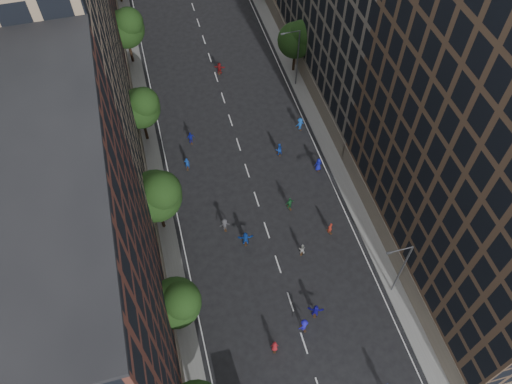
# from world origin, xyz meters

# --- Properties ---
(ground) EXTENTS (240.00, 240.00, 0.00)m
(ground) POSITION_xyz_m (0.00, 40.00, 0.00)
(ground) COLOR black
(ground) RESTS_ON ground
(sidewalk_left) EXTENTS (4.00, 105.00, 0.15)m
(sidewalk_left) POSITION_xyz_m (-12.00, 47.50, 0.07)
(sidewalk_left) COLOR slate
(sidewalk_left) RESTS_ON ground
(sidewalk_right) EXTENTS (4.00, 105.00, 0.15)m
(sidewalk_right) POSITION_xyz_m (12.00, 47.50, 0.07)
(sidewalk_right) COLOR slate
(sidewalk_right) RESTS_ON ground
(bldg_left_a) EXTENTS (14.00, 22.00, 30.00)m
(bldg_left_a) POSITION_xyz_m (-19.00, 11.00, 15.00)
(bldg_left_a) COLOR #542920
(bldg_left_a) RESTS_ON ground
(bldg_left_b) EXTENTS (14.00, 26.00, 34.00)m
(bldg_left_b) POSITION_xyz_m (-19.00, 35.00, 17.00)
(bldg_left_b) COLOR #90795E
(bldg_left_b) RESTS_ON ground
(tree_left_1) EXTENTS (4.80, 4.80, 8.21)m
(tree_left_1) POSITION_xyz_m (-11.02, 13.86, 5.55)
(tree_left_1) COLOR black
(tree_left_1) RESTS_ON ground
(tree_left_2) EXTENTS (5.60, 5.60, 9.45)m
(tree_left_2) POSITION_xyz_m (-10.99, 25.83, 6.36)
(tree_left_2) COLOR black
(tree_left_2) RESTS_ON ground
(tree_left_3) EXTENTS (5.00, 5.00, 8.58)m
(tree_left_3) POSITION_xyz_m (-11.02, 39.85, 5.82)
(tree_left_3) COLOR black
(tree_left_3) RESTS_ON ground
(tree_left_4) EXTENTS (5.40, 5.40, 9.08)m
(tree_left_4) POSITION_xyz_m (-11.00, 55.84, 6.10)
(tree_left_4) COLOR black
(tree_left_4) RESTS_ON ground
(tree_right_a) EXTENTS (5.00, 5.00, 8.39)m
(tree_right_a) POSITION_xyz_m (11.38, 47.85, 5.63)
(tree_right_a) COLOR black
(tree_right_a) RESTS_ON ground
(streetlamp_near) EXTENTS (2.64, 0.22, 9.06)m
(streetlamp_near) POSITION_xyz_m (10.37, 12.00, 5.17)
(streetlamp_near) COLOR #595B60
(streetlamp_near) RESTS_ON ground
(streetlamp_far) EXTENTS (2.64, 0.22, 9.06)m
(streetlamp_far) POSITION_xyz_m (10.37, 45.00, 5.17)
(streetlamp_far) COLOR #595B60
(streetlamp_far) RESTS_ON ground
(skater_3) EXTENTS (1.33, 1.02, 1.82)m
(skater_3) POSITION_xyz_m (0.36, 10.39, 0.91)
(skater_3) COLOR #1D16B9
(skater_3) RESTS_ON ground
(skater_5) EXTENTS (1.74, 1.09, 1.79)m
(skater_5) POSITION_xyz_m (1.98, 11.55, 0.89)
(skater_5) COLOR #1A13A0
(skater_5) RESTS_ON ground
(skater_6) EXTENTS (0.88, 0.68, 1.60)m
(skater_6) POSITION_xyz_m (-2.99, 9.17, 0.80)
(skater_6) COLOR maroon
(skater_6) RESTS_ON ground
(skater_7) EXTENTS (0.71, 0.58, 1.67)m
(skater_7) POSITION_xyz_m (6.77, 20.43, 0.84)
(skater_7) COLOR #A0271A
(skater_7) RESTS_ON ground
(skater_8) EXTENTS (0.89, 0.80, 1.50)m
(skater_8) POSITION_xyz_m (2.90, 18.74, 0.75)
(skater_8) COLOR #B1B1AD
(skater_8) RESTS_ON ground
(skater_9) EXTENTS (1.17, 0.69, 1.78)m
(skater_9) POSITION_xyz_m (-4.55, 23.89, 0.89)
(skater_9) COLOR #3E3E43
(skater_9) RESTS_ON ground
(skater_10) EXTENTS (1.14, 0.66, 1.83)m
(skater_10) POSITION_xyz_m (3.39, 24.76, 0.92)
(skater_10) COLOR #1A562A
(skater_10) RESTS_ON ground
(skater_11) EXTENTS (1.83, 0.83, 1.90)m
(skater_11) POSITION_xyz_m (-2.74, 21.49, 0.95)
(skater_11) COLOR #1544AE
(skater_11) RESTS_ON ground
(skater_12) EXTENTS (0.93, 0.62, 1.87)m
(skater_12) POSITION_xyz_m (8.50, 29.41, 0.94)
(skater_12) COLOR #13179B
(skater_12) RESTS_ON ground
(skater_13) EXTENTS (0.74, 0.58, 1.80)m
(skater_13) POSITION_xyz_m (-7.04, 33.78, 0.90)
(skater_13) COLOR navy
(skater_13) RESTS_ON ground
(skater_14) EXTENTS (0.99, 0.82, 1.83)m
(skater_14) POSITION_xyz_m (4.52, 33.04, 0.92)
(skater_14) COLOR #1641B8
(skater_14) RESTS_ON ground
(skater_15) EXTENTS (1.30, 0.91, 1.83)m
(skater_15) POSITION_xyz_m (8.45, 36.56, 0.91)
(skater_15) COLOR blue
(skater_15) RESTS_ON ground
(skater_16) EXTENTS (1.05, 0.51, 1.75)m
(skater_16) POSITION_xyz_m (-5.82, 37.87, 0.87)
(skater_16) COLOR #151DAC
(skater_16) RESTS_ON ground
(skater_17) EXTENTS (1.70, 1.07, 1.75)m
(skater_17) POSITION_xyz_m (0.67, 50.19, 0.87)
(skater_17) COLOR maroon
(skater_17) RESTS_ON ground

